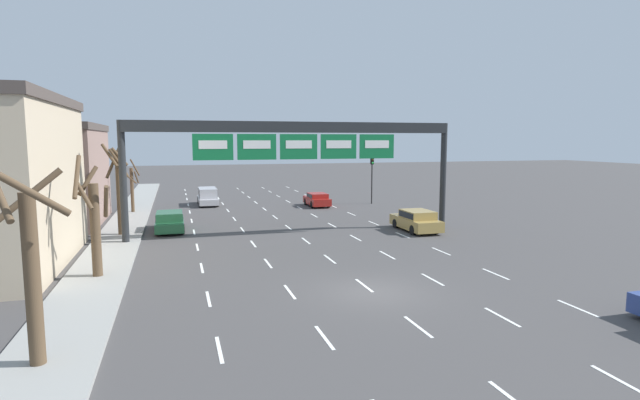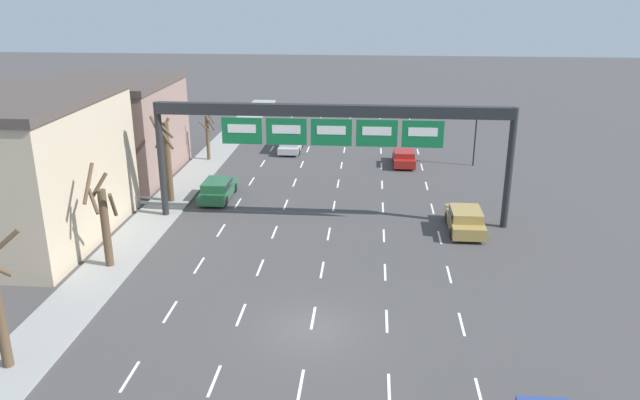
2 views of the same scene
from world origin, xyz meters
name	(u,v)px [view 1 (image 1 of 2)]	position (x,y,z in m)	size (l,w,h in m)	color
ground_plane	(373,292)	(0.00, 0.00, 0.00)	(220.00, 220.00, 0.00)	#474444
sidewalk_left	(73,317)	(-11.30, 0.00, 0.07)	(2.80, 110.00, 0.15)	#999993
lane_dashes	(297,234)	(0.00, 13.50, 0.00)	(13.32, 67.00, 0.01)	white
sign_gantry	(298,140)	(0.00, 13.05, 6.25)	(21.83, 0.70, 7.44)	#232628
building_far	(35,175)	(-17.56, 22.19, 3.74)	(9.10, 10.74, 7.45)	gray
car_red	(317,199)	(5.13, 26.47, 0.69)	(1.79, 3.91, 1.27)	maroon
car_gold	(416,220)	(8.19, 12.16, 0.78)	(1.98, 4.50, 1.46)	#A88947
suv_silver	(208,196)	(-4.77, 30.38, 0.92)	(1.82, 4.80, 1.66)	#B7B7BC
car_green	(170,221)	(-8.18, 16.85, 0.74)	(1.90, 4.76, 1.37)	#235B38
traffic_light_near_gantry	(372,169)	(10.85, 26.87, 3.41)	(0.30, 0.35, 4.78)	black
tree_bare_closest	(30,263)	(-11.51, -3.89, 2.98)	(2.38, 2.42, 5.48)	brown
tree_bare_second	(132,187)	(-11.24, 26.36, 2.28)	(1.27, 1.05, 4.53)	brown
tree_bare_third	(94,220)	(-11.27, 5.36, 2.72)	(1.47, 1.51, 5.46)	brown
tree_bare_furthest	(119,186)	(-11.21, 15.68, 3.34)	(1.69, 1.90, 5.89)	brown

